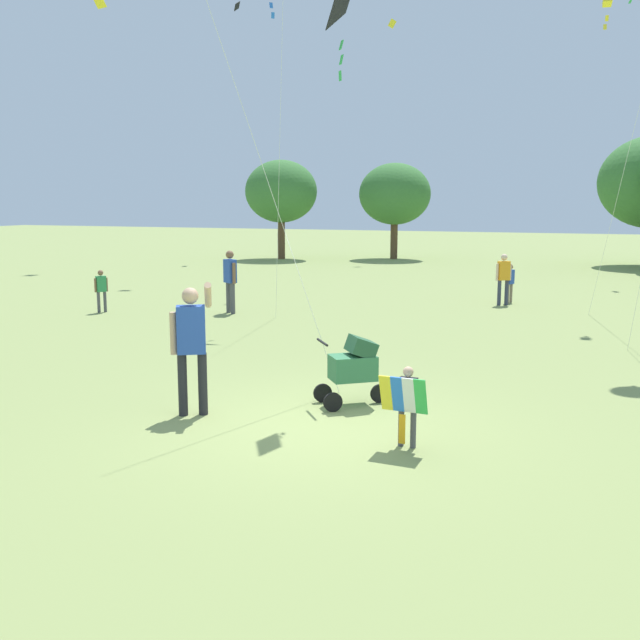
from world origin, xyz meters
The scene contains 12 objects.
ground_plane centered at (0.00, 0.00, 0.00)m, with size 120.00×120.00×0.00m, color #849351.
treeline_distant centered at (3.71, 26.25, 3.62)m, with size 26.78×6.51×5.78m.
child_with_butterfly_kite centered at (1.32, -0.43, 0.60)m, with size 0.58×0.35×1.00m.
person_adult_flyer centered at (-1.80, -0.15, 1.08)m, with size 0.57×0.70×1.87m.
stroller centered at (0.14, 1.13, 0.61)m, with size 1.04×0.90×1.03m.
kite_adult_black centered at (-0.34, 1.64, 5.47)m, with size 1.45×2.14×6.11m.
kite_orange_delta centered at (3.23, 11.34, 7.69)m, with size 1.39×2.92×8.11m.
kite_green_novelty centered at (-4.18, 7.96, 7.53)m, with size 1.18×1.35×8.37m.
person_red_shirt centered at (-5.65, 8.31, 0.97)m, with size 0.45×0.38×1.65m.
person_sitting_far centered at (0.88, 12.39, 0.86)m, with size 0.40×0.34×1.46m.
person_couple_left centered at (1.00, 12.96, 0.66)m, with size 0.24×0.33×1.12m.
person_kid_running centered at (-8.92, 7.21, 0.67)m, with size 0.26×0.32×1.13m.
Camera 1 is at (3.38, -8.78, 2.97)m, focal length 41.21 mm.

